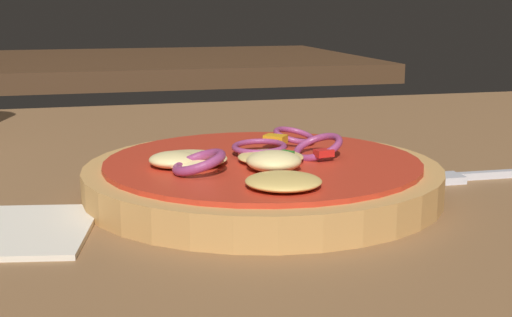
# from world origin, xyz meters

# --- Properties ---
(dining_table) EXTENTS (1.16, 0.86, 0.04)m
(dining_table) POSITION_xyz_m (0.00, 0.00, 0.02)
(dining_table) COLOR brown
(dining_table) RESTS_ON ground
(pizza) EXTENTS (0.22, 0.22, 0.04)m
(pizza) POSITION_xyz_m (0.03, -0.00, 0.05)
(pizza) COLOR tan
(pizza) RESTS_ON dining_table
(fork) EXTENTS (0.19, 0.02, 0.01)m
(fork) POSITION_xyz_m (0.21, -0.00, 0.04)
(fork) COLOR silver
(fork) RESTS_ON dining_table
(background_table) EXTENTS (0.82, 0.64, 0.04)m
(background_table) POSITION_xyz_m (0.16, 1.19, 0.02)
(background_table) COLOR #4C301C
(background_table) RESTS_ON ground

